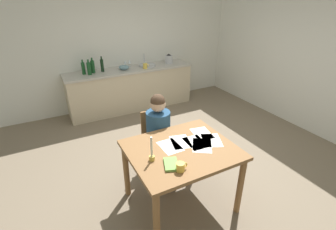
{
  "coord_description": "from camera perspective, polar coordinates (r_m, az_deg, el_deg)",
  "views": [
    {
      "loc": [
        -1.67,
        -2.66,
        2.32
      ],
      "look_at": [
        -0.28,
        -0.01,
        0.85
      ],
      "focal_mm": 26.43,
      "sensor_mm": 36.0,
      "label": 1
    }
  ],
  "objects": [
    {
      "name": "coffee_mug",
      "position": [
        2.42,
        2.94,
        -11.86
      ],
      "size": [
        0.12,
        0.08,
        0.09
      ],
      "color": "#F2CC4C",
      "rests_on": "dining_table"
    },
    {
      "name": "bottle_wine_red",
      "position": [
        5.19,
        -16.98,
        10.64
      ],
      "size": [
        0.08,
        0.08,
        0.3
      ],
      "color": "#194C23",
      "rests_on": "kitchen_counter"
    },
    {
      "name": "chair_at_table",
      "position": [
        3.47,
        -2.65,
        -5.51
      ],
      "size": [
        0.44,
        0.44,
        0.89
      ],
      "color": "olive",
      "rests_on": "ground"
    },
    {
      "name": "paper_flyer",
      "position": [
        2.78,
        0.51,
        -7.23
      ],
      "size": [
        0.21,
        0.3,
        0.0
      ],
      "primitive_type": "cube",
      "rotation": [
        0.0,
        0.0,
        0.01
      ],
      "color": "white",
      "rests_on": "dining_table"
    },
    {
      "name": "book_magazine",
      "position": [
        2.5,
        0.7,
        -11.26
      ],
      "size": [
        0.2,
        0.24,
        0.03
      ],
      "primitive_type": "cube",
      "rotation": [
        0.0,
        0.0,
        -0.37
      ],
      "color": "#79B551",
      "rests_on": "dining_table"
    },
    {
      "name": "teacup_on_counter",
      "position": [
        5.32,
        -5.25,
        11.21
      ],
      "size": [
        0.13,
        0.09,
        0.11
      ],
      "color": "#F2CC4C",
      "rests_on": "kitchen_counter"
    },
    {
      "name": "ground_plane",
      "position": [
        3.92,
        3.55,
        -10.56
      ],
      "size": [
        5.2,
        5.2,
        0.04
      ],
      "primitive_type": "cube",
      "color": "#7A6B56"
    },
    {
      "name": "stovetop_kettle",
      "position": [
        5.7,
        0.19,
        12.8
      ],
      "size": [
        0.18,
        0.18,
        0.22
      ],
      "color": "#B7BABF",
      "rests_on": "kitchen_counter"
    },
    {
      "name": "paper_receipt",
      "position": [
        3.05,
        7.83,
        -4.22
      ],
      "size": [
        0.26,
        0.33,
        0.0
      ],
      "primitive_type": "cube",
      "rotation": [
        0.0,
        0.0,
        -0.18
      ],
      "color": "white",
      "rests_on": "dining_table"
    },
    {
      "name": "paper_notice",
      "position": [
        2.86,
        2.93,
        -6.19
      ],
      "size": [
        0.28,
        0.34,
        0.0
      ],
      "primitive_type": "cube",
      "rotation": [
        0.0,
        0.0,
        -0.25
      ],
      "color": "white",
      "rests_on": "dining_table"
    },
    {
      "name": "paper_bill",
      "position": [
        2.86,
        6.39,
        -6.29
      ],
      "size": [
        0.22,
        0.31,
        0.0
      ],
      "primitive_type": "cube",
      "rotation": [
        0.0,
        0.0,
        -0.05
      ],
      "color": "white",
      "rests_on": "dining_table"
    },
    {
      "name": "wall_back",
      "position": [
        5.61,
        -10.38,
        15.32
      ],
      "size": [
        5.2,
        0.12,
        2.6
      ],
      "primitive_type": "cube",
      "color": "silver",
      "rests_on": "ground"
    },
    {
      "name": "dining_table",
      "position": [
        2.82,
        3.1,
        -9.65
      ],
      "size": [
        1.16,
        0.99,
        0.79
      ],
      "color": "olive",
      "rests_on": "ground"
    },
    {
      "name": "wine_glass_by_kettle",
      "position": [
        5.47,
        -9.84,
        11.93
      ],
      "size": [
        0.07,
        0.07,
        0.15
      ],
      "color": "silver",
      "rests_on": "kitchen_counter"
    },
    {
      "name": "person_seated",
      "position": [
        3.26,
        -1.85,
        -4.12
      ],
      "size": [
        0.37,
        0.61,
        1.19
      ],
      "color": "navy",
      "rests_on": "ground"
    },
    {
      "name": "candlestick",
      "position": [
        2.53,
        -3.77,
        -8.95
      ],
      "size": [
        0.06,
        0.06,
        0.27
      ],
      "color": "gold",
      "rests_on": "dining_table"
    },
    {
      "name": "paper_letter",
      "position": [
        2.93,
        10.03,
        -5.75
      ],
      "size": [
        0.31,
        0.36,
        0.0
      ],
      "primitive_type": "cube",
      "rotation": [
        0.0,
        0.0,
        -0.42
      ],
      "color": "white",
      "rests_on": "dining_table"
    },
    {
      "name": "bottle_vinegar",
      "position": [
        5.08,
        -17.76,
        10.21
      ],
      "size": [
        0.08,
        0.08,
        0.3
      ],
      "color": "#194C23",
      "rests_on": "kitchen_counter"
    },
    {
      "name": "wall_right",
      "position": [
        5.14,
        30.26,
        11.26
      ],
      "size": [
        0.12,
        5.2,
        2.6
      ],
      "primitive_type": "cube",
      "color": "silver",
      "rests_on": "ground"
    },
    {
      "name": "wine_glass_near_sink",
      "position": [
        5.49,
        -8.89,
        12.08
      ],
      "size": [
        0.07,
        0.07,
        0.15
      ],
      "color": "silver",
      "rests_on": "kitchen_counter"
    },
    {
      "name": "sink_unit",
      "position": [
        5.5,
        -4.84,
        11.39
      ],
      "size": [
        0.36,
        0.36,
        0.24
      ],
      "color": "#B2B7BC",
      "rests_on": "kitchen_counter"
    },
    {
      "name": "bottle_sauce",
      "position": [
        5.23,
        -14.97,
        11.04
      ],
      "size": [
        0.06,
        0.06,
        0.31
      ],
      "color": "black",
      "rests_on": "kitchen_counter"
    },
    {
      "name": "bottle_oil",
      "position": [
        5.15,
        -18.95,
        10.18
      ],
      "size": [
        0.07,
        0.07,
        0.29
      ],
      "color": "#194C23",
      "rests_on": "kitchen_counter"
    },
    {
      "name": "kitchen_counter",
      "position": [
        5.5,
        -8.48,
        6.06
      ],
      "size": [
        2.71,
        0.64,
        0.9
      ],
      "color": "beige",
      "rests_on": "ground"
    },
    {
      "name": "mixing_bowl",
      "position": [
        5.3,
        -10.13,
        10.78
      ],
      "size": [
        0.21,
        0.21,
        0.1
      ],
      "primitive_type": "ellipsoid",
      "color": "#668C99",
      "rests_on": "kitchen_counter"
    },
    {
      "name": "paper_envelope",
      "position": [
        2.82,
        7.87,
        -6.96
      ],
      "size": [
        0.34,
        0.36,
        0.0
      ],
      "primitive_type": "cube",
      "rotation": [
        0.0,
        0.0,
        -0.59
      ],
      "color": "white",
      "rests_on": "dining_table"
    }
  ]
}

